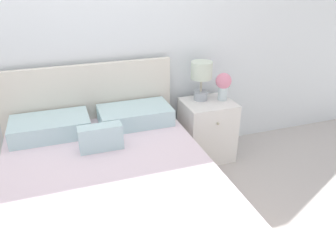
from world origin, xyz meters
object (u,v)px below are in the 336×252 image
(nightstand, at_px, (207,130))
(flower_vase, at_px, (224,84))
(bed, at_px, (114,205))
(table_lamp, at_px, (201,75))

(nightstand, bearing_deg, flower_vase, 2.92)
(bed, distance_m, flower_vase, 1.49)
(bed, relative_size, nightstand, 3.72)
(flower_vase, bearing_deg, table_lamp, 159.49)
(nightstand, xyz_separation_m, flower_vase, (0.15, 0.01, 0.44))
(flower_vase, bearing_deg, bed, -146.81)
(table_lamp, relative_size, flower_vase, 1.40)
(table_lamp, distance_m, flower_vase, 0.22)
(nightstand, height_order, flower_vase, flower_vase)
(bed, height_order, nightstand, bed)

